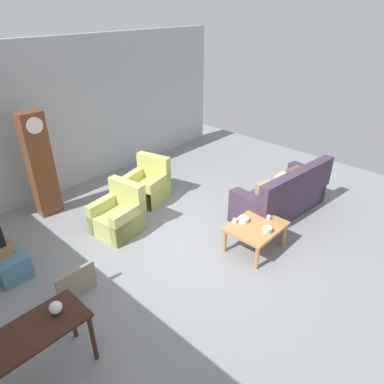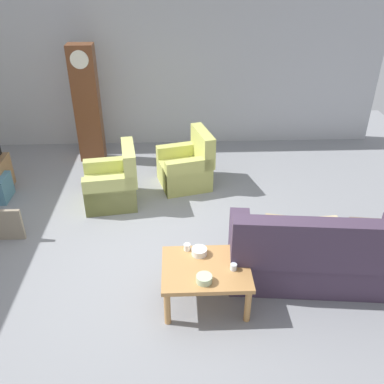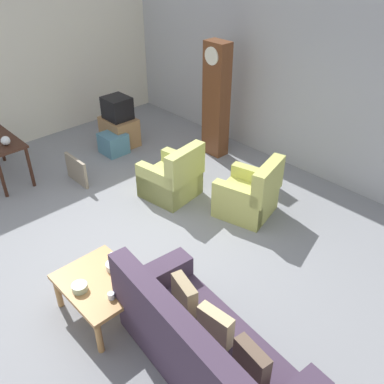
% 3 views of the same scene
% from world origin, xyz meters
% --- Properties ---
extents(ground_plane, '(10.40, 10.40, 0.00)m').
position_xyz_m(ground_plane, '(0.00, 0.00, 0.00)').
color(ground_plane, gray).
extents(garage_door_wall, '(8.40, 0.16, 3.20)m').
position_xyz_m(garage_door_wall, '(0.00, 3.60, 1.60)').
color(garage_door_wall, '#ADAFB5').
rests_on(garage_door_wall, ground_plane).
extents(pegboard_wall_left, '(0.12, 6.40, 2.88)m').
position_xyz_m(pegboard_wall_left, '(-4.20, 0.40, 1.44)').
color(pegboard_wall_left, silver).
rests_on(pegboard_wall_left, ground_plane).
extents(couch_floral, '(2.18, 1.09, 1.04)m').
position_xyz_m(couch_floral, '(1.95, -0.59, 0.36)').
color(couch_floral, '#423347').
rests_on(couch_floral, ground_plane).
extents(armchair_olive_near, '(0.89, 0.87, 0.92)m').
position_xyz_m(armchair_olive_near, '(-0.68, 1.28, 0.31)').
color(armchair_olive_near, '#B7BC66').
rests_on(armchair_olive_near, ground_plane).
extents(armchair_olive_far, '(0.96, 0.93, 0.92)m').
position_xyz_m(armchair_olive_far, '(0.47, 1.80, 0.31)').
color(armchair_olive_far, '#BCBF60').
rests_on(armchair_olive_far, ground_plane).
extents(coffee_table_wood, '(0.96, 0.76, 0.48)m').
position_xyz_m(coffee_table_wood, '(0.60, -0.87, 0.41)').
color(coffee_table_wood, '#B27F47').
rests_on(coffee_table_wood, ground_plane).
extents(grandfather_clock, '(0.44, 0.30, 2.08)m').
position_xyz_m(grandfather_clock, '(-1.25, 2.85, 1.04)').
color(grandfather_clock, brown).
rests_on(grandfather_clock, ground_plane).
extents(tv_stand_cabinet, '(0.68, 0.52, 0.55)m').
position_xyz_m(tv_stand_cabinet, '(-2.77, 1.74, 0.28)').
color(tv_stand_cabinet, '#997047').
rests_on(tv_stand_cabinet, ground_plane).
extents(tv_crt, '(0.48, 0.44, 0.42)m').
position_xyz_m(tv_crt, '(-2.77, 1.74, 0.76)').
color(tv_crt, black).
rests_on(tv_crt, tv_stand_cabinet).
extents(framed_picture_leaning, '(0.60, 0.05, 0.46)m').
position_xyz_m(framed_picture_leaning, '(-2.09, 0.38, 0.23)').
color(framed_picture_leaning, gray).
rests_on(framed_picture_leaning, ground_plane).
extents(storage_box_blue, '(0.45, 0.43, 0.39)m').
position_xyz_m(storage_box_blue, '(-2.57, 1.44, 0.20)').
color(storage_box_blue, teal).
rests_on(storage_box_blue, ground_plane).
extents(glass_dome_cloche, '(0.15, 0.15, 0.15)m').
position_xyz_m(glass_dome_cloche, '(-2.72, -0.43, 0.83)').
color(glass_dome_cloche, silver).
rests_on(glass_dome_cloche, console_table_dark).
extents(cup_white_porcelain, '(0.08, 0.08, 0.08)m').
position_xyz_m(cup_white_porcelain, '(0.40, -0.56, 0.52)').
color(cup_white_porcelain, white).
rests_on(cup_white_porcelain, coffee_table_wood).
extents(cup_blue_rimmed, '(0.07, 0.07, 0.07)m').
position_xyz_m(cup_blue_rimmed, '(0.89, -0.92, 0.51)').
color(cup_blue_rimmed, silver).
rests_on(cup_blue_rimmed, coffee_table_wood).
extents(bowl_white_stacked, '(0.18, 0.18, 0.08)m').
position_xyz_m(bowl_white_stacked, '(0.54, -0.65, 0.51)').
color(bowl_white_stacked, white).
rests_on(bowl_white_stacked, coffee_table_wood).
extents(bowl_shallow_green, '(0.17, 0.17, 0.08)m').
position_xyz_m(bowl_shallow_green, '(0.56, -1.09, 0.51)').
color(bowl_shallow_green, '#B2C69E').
rests_on(bowl_shallow_green, coffee_table_wood).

